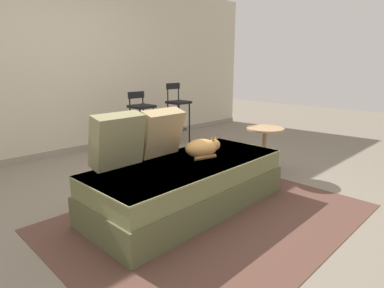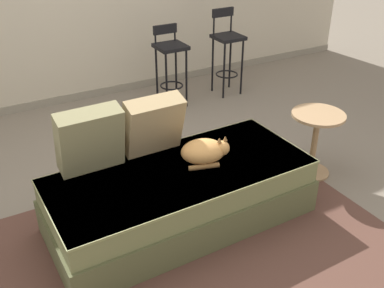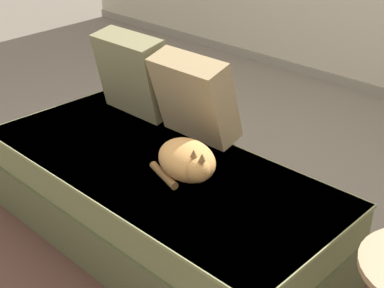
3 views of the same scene
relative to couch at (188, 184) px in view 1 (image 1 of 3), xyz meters
The scene contains 11 objects.
ground_plane 0.46m from the couch, 90.00° to the left, with size 16.00×16.00×0.00m, color slate.
wall_back_panel 2.86m from the couch, 90.00° to the left, with size 8.00×0.10×2.60m, color beige.
wall_baseboard_trim 2.60m from the couch, 90.00° to the left, with size 8.00×0.02×0.09m, color gray.
area_rug 0.37m from the couch, 90.00° to the right, with size 2.60×1.94×0.01m, color brown.
couch is the anchor object (origin of this frame).
throw_pillow_corner 0.76m from the couch, 149.37° to the left, with size 0.45×0.25×0.47m.
throw_pillow_middle 0.55m from the couch, 99.40° to the left, with size 0.43×0.28×0.46m.
cat 0.37m from the couch, ahead, with size 0.37×0.32×0.20m.
bar_stool_near_window 2.17m from the couch, 64.79° to the left, with size 0.32×0.32×0.90m.
bar_stool_by_doorway 2.58m from the couch, 49.39° to the left, with size 0.32×0.32×1.00m.
side_table 1.31m from the couch, ahead, with size 0.44×0.44×0.57m.
Camera 1 is at (-1.94, -2.39, 1.30)m, focal length 30.00 mm.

